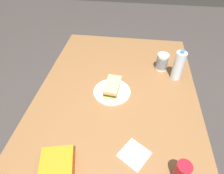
# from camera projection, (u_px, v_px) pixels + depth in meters

# --- Properties ---
(ground_plane) EXTENTS (8.00, 8.00, 0.00)m
(ground_plane) POSITION_uv_depth(u_px,v_px,m) (114.00, 157.00, 1.75)
(ground_plane) COLOR #383330
(dining_table) EXTENTS (1.68, 1.07, 0.77)m
(dining_table) POSITION_uv_depth(u_px,v_px,m) (115.00, 110.00, 1.28)
(dining_table) COLOR brown
(dining_table) RESTS_ON ground_plane
(paper_plate) EXTENTS (0.25, 0.25, 0.01)m
(paper_plate) POSITION_uv_depth(u_px,v_px,m) (112.00, 92.00, 1.28)
(paper_plate) COLOR white
(paper_plate) RESTS_ON dining_table
(sandwich) EXTENTS (0.19, 0.11, 0.08)m
(sandwich) POSITION_uv_depth(u_px,v_px,m) (112.00, 87.00, 1.25)
(sandwich) COLOR #DBB26B
(sandwich) RESTS_ON paper_plate
(soda_can_red) EXTENTS (0.07, 0.07, 0.12)m
(soda_can_red) POSITION_uv_depth(u_px,v_px,m) (182.00, 172.00, 0.84)
(soda_can_red) COLOR maroon
(soda_can_red) RESTS_ON dining_table
(chip_bag) EXTENTS (0.26, 0.20, 0.07)m
(chip_bag) POSITION_uv_depth(u_px,v_px,m) (57.00, 173.00, 0.86)
(chip_bag) COLOR orange
(chip_bag) RESTS_ON dining_table
(water_bottle_tall) EXTENTS (0.07, 0.07, 0.23)m
(water_bottle_tall) POSITION_uv_depth(u_px,v_px,m) (178.00, 66.00, 1.32)
(water_bottle_tall) COLOR silver
(water_bottle_tall) RESTS_ON dining_table
(plastic_cup_stack) EXTENTS (0.08, 0.08, 0.13)m
(plastic_cup_stack) POSITION_uv_depth(u_px,v_px,m) (162.00, 62.00, 1.43)
(plastic_cup_stack) COLOR silver
(plastic_cup_stack) RESTS_ON dining_table
(paper_napkin) EXTENTS (0.18, 0.18, 0.01)m
(paper_napkin) POSITION_uv_depth(u_px,v_px,m) (134.00, 154.00, 0.96)
(paper_napkin) COLOR white
(paper_napkin) RESTS_ON dining_table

